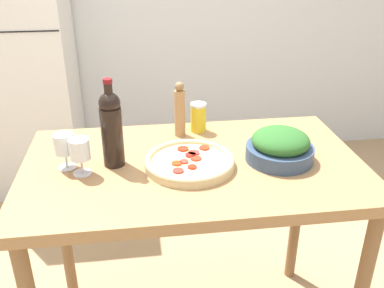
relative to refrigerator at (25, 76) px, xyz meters
name	(u,v)px	position (x,y,z in m)	size (l,w,h in m)	color
wall_back	(158,2)	(1.00, 0.37, 0.45)	(6.40, 0.08, 2.60)	silver
refrigerator	(25,76)	(0.00, 0.00, 0.00)	(0.68, 0.66, 1.71)	white
prep_counter	(193,187)	(1.00, -1.65, -0.01)	(1.34, 0.79, 0.96)	#A87A4C
wine_bottle	(112,127)	(0.69, -1.63, 0.26)	(0.08, 0.08, 0.34)	black
wine_glass_near	(80,151)	(0.57, -1.69, 0.20)	(0.08, 0.08, 0.14)	silver
wine_glass_far	(64,145)	(0.51, -1.63, 0.20)	(0.08, 0.08, 0.14)	silver
pepper_mill	(180,110)	(0.97, -1.39, 0.22)	(0.05, 0.05, 0.25)	#AD7F51
salad_bowl	(280,146)	(1.34, -1.68, 0.16)	(0.27, 0.27, 0.13)	#384C6B
homemade_pizza	(190,162)	(0.98, -1.69, 0.12)	(0.35, 0.35, 0.04)	#DBC189
salt_canister	(198,117)	(1.06, -1.36, 0.17)	(0.07, 0.07, 0.13)	yellow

